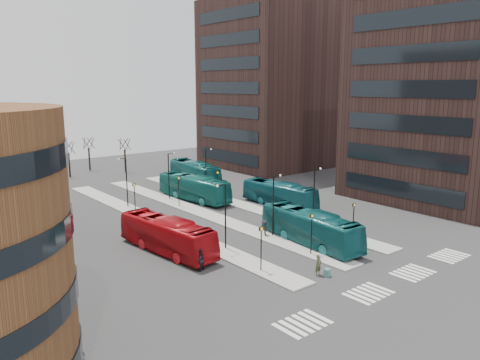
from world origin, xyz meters
TOP-DOWN VIEW (x-y plane):
  - ground at (0.00, 0.00)m, footprint 160.00×160.00m
  - island_left at (-4.00, 30.00)m, footprint 2.50×45.00m
  - island_mid at (2.00, 30.00)m, footprint 2.50×45.00m
  - island_right at (8.00, 30.00)m, footprint 2.50×45.00m
  - suitcase at (-0.96, 7.94)m, footprint 0.57×0.50m
  - red_bus at (-7.87, 20.93)m, footprint 3.86×11.65m
  - teal_bus_a at (3.83, 14.15)m, footprint 3.74×11.92m
  - teal_bus_b at (5.03, 35.76)m, footprint 3.85×12.16m
  - teal_bus_c at (11.71, 26.45)m, footprint 3.32×10.99m
  - teal_bus_d at (11.22, 44.77)m, footprint 4.27×12.42m
  - traveller at (-1.36, 8.54)m, footprint 0.65×0.43m
  - commuter_a at (-8.16, 15.32)m, footprint 1.03×0.87m
  - commuter_b at (3.11, 15.72)m, footprint 0.49×0.99m
  - commuter_c at (1.99, 18.59)m, footprint 1.06×1.23m
  - bicycle_far at (-21.00, 8.72)m, footprint 1.67×1.13m
  - crosswalk_stripes at (1.75, 4.00)m, footprint 22.35×2.40m
  - tower_near at (31.98, 16.00)m, footprint 20.12×20.00m
  - tower_far at (31.98, 50.00)m, footprint 20.12×20.00m
  - sign_poles at (1.60, 23.00)m, footprint 12.45×22.12m
  - lamp_posts at (2.64, 28.00)m, footprint 14.04×20.24m
  - bare_trees at (2.67, 62.67)m, footprint 10.97×8.14m

SIDE VIEW (x-z plane):
  - ground at x=0.00m, z-range 0.00..0.00m
  - crosswalk_stripes at x=1.75m, z-range 0.00..0.01m
  - island_left at x=-4.00m, z-range 0.00..0.15m
  - island_mid at x=2.00m, z-range 0.00..0.15m
  - island_right at x=8.00m, z-range 0.00..0.15m
  - suitcase at x=-0.96m, z-range 0.00..0.61m
  - bicycle_far at x=-21.00m, z-range 0.00..0.83m
  - commuter_b at x=3.11m, z-range 0.00..1.63m
  - commuter_c at x=1.99m, z-range 0.00..1.65m
  - traveller at x=-1.36m, z-range 0.00..1.74m
  - commuter_a at x=-8.16m, z-range 0.00..1.90m
  - teal_bus_c at x=11.71m, z-range 0.00..3.02m
  - red_bus at x=-7.87m, z-range 0.00..3.18m
  - teal_bus_a at x=3.83m, z-range 0.00..3.27m
  - teal_bus_b at x=5.03m, z-range 0.00..3.33m
  - teal_bus_d at x=11.22m, z-range 0.00..3.39m
  - sign_poles at x=1.60m, z-range 0.58..4.23m
  - bare_trees at x=2.67m, z-range -0.22..5.67m
  - lamp_posts at x=2.64m, z-range 0.52..6.64m
  - tower_near at x=31.98m, z-range 0.00..30.00m
  - tower_far at x=31.98m, z-range 0.00..30.00m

